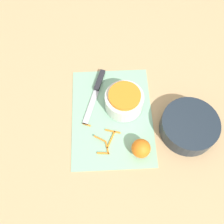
{
  "coord_description": "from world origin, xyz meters",
  "views": [
    {
      "loc": [
        0.43,
        -0.02,
        0.91
      ],
      "look_at": [
        0.0,
        0.0,
        0.04
      ],
      "focal_mm": 42.0,
      "sensor_mm": 36.0,
      "label": 1
    }
  ],
  "objects": [
    {
      "name": "bowl_speckled",
      "position": [
        -0.04,
        0.05,
        0.05
      ],
      "size": [
        0.15,
        0.15,
        0.08
      ],
      "color": "silver",
      "rests_on": "cutting_board"
    },
    {
      "name": "cutting_board",
      "position": [
        0.0,
        0.0,
        0.0
      ],
      "size": [
        0.42,
        0.31,
        0.01
      ],
      "color": "#84B793",
      "rests_on": "ground_plane"
    },
    {
      "name": "peel_pile",
      "position": [
        0.1,
        -0.03,
        0.01
      ],
      "size": [
        0.13,
        0.14,
        0.01
      ],
      "color": "orange",
      "rests_on": "cutting_board"
    },
    {
      "name": "ground_plane",
      "position": [
        0.0,
        0.0,
        0.0
      ],
      "size": [
        4.0,
        4.0,
        0.0
      ],
      "primitive_type": "plane",
      "color": "tan"
    },
    {
      "name": "bowl_dark",
      "position": [
        0.07,
        0.28,
        0.03
      ],
      "size": [
        0.21,
        0.21,
        0.07
      ],
      "color": "#1E2833",
      "rests_on": "ground_plane"
    },
    {
      "name": "knife",
      "position": [
        -0.13,
        -0.05,
        0.01
      ],
      "size": [
        0.24,
        0.1,
        0.02
      ],
      "rotation": [
        0.0,
        0.0,
        -0.31
      ],
      "color": "#232328",
      "rests_on": "cutting_board"
    },
    {
      "name": "orange_left",
      "position": [
        0.15,
        0.09,
        0.04
      ],
      "size": [
        0.07,
        0.07,
        0.07
      ],
      "color": "orange",
      "rests_on": "cutting_board"
    }
  ]
}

